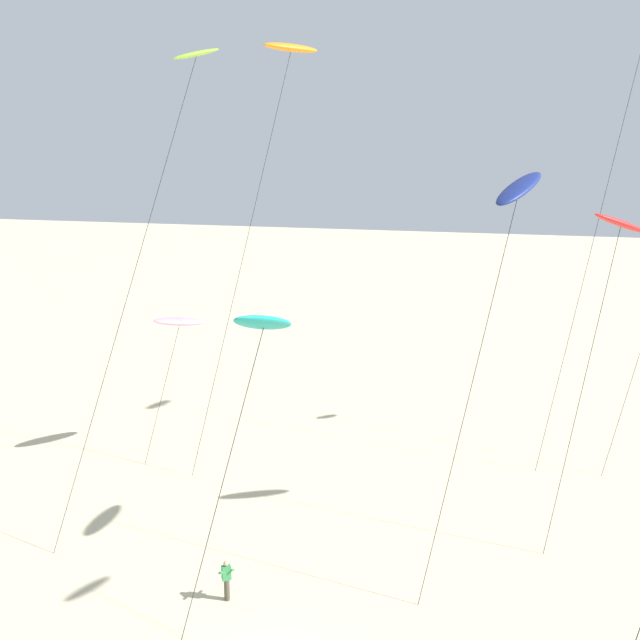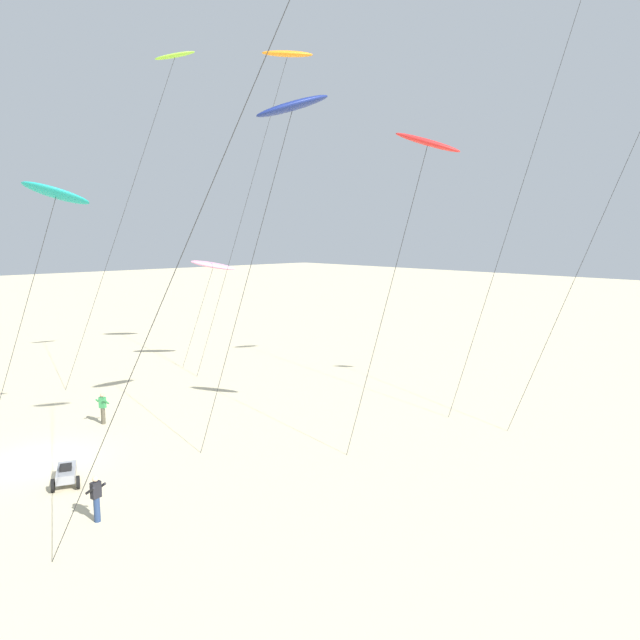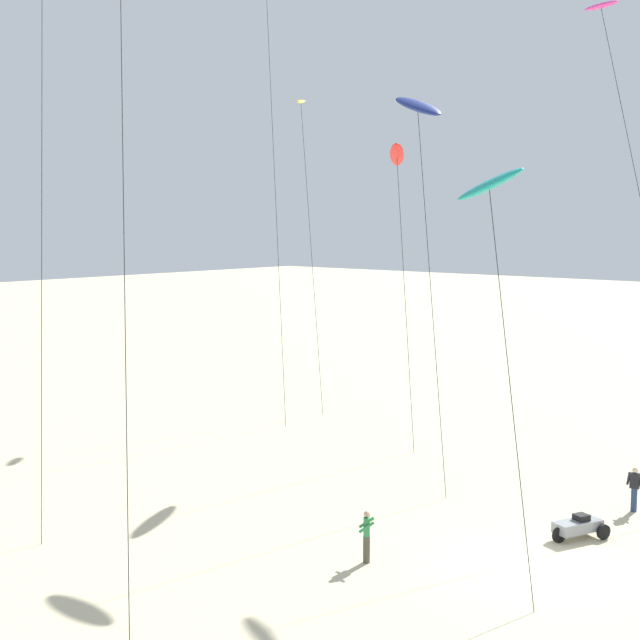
# 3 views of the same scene
# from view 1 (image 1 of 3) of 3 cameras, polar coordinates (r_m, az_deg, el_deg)

# --- Properties ---
(kite_pink) EXTENTS (2.76, 3.59, 8.28)m
(kite_pink) POSITION_cam_1_polar(r_m,az_deg,el_deg) (38.06, -11.59, -0.14)
(kite_pink) COLOR pink
(kite_pink) RESTS_ON ground
(kite_orange) EXTENTS (5.54, 6.85, 22.10)m
(kite_orange) POSITION_cam_1_polar(r_m,az_deg,el_deg) (37.52, -2.47, 21.50)
(kite_orange) COLOR orange
(kite_orange) RESTS_ON ground
(kite_lime) EXTENTS (5.65, 7.27, 21.09)m
(kite_lime) POSITION_cam_1_polar(r_m,az_deg,el_deg) (31.21, -10.46, 20.18)
(kite_lime) COLOR #8CD833
(kite_lime) RESTS_ON ground
(kite_red) EXTENTS (3.47, 3.75, 14.42)m
(kite_red) POSITION_cam_1_polar(r_m,az_deg,el_deg) (30.71, 23.68, 7.16)
(kite_red) COLOR red
(kite_red) RESTS_ON ground
(kite_navy) EXTENTS (3.84, 5.12, 16.13)m
(kite_navy) POSITION_cam_1_polar(r_m,az_deg,el_deg) (26.25, 16.18, 10.34)
(kite_navy) COLOR navy
(kite_navy) RESTS_ON ground
(kite_teal) EXTENTS (3.27, 4.50, 12.45)m
(kite_teal) POSITION_cam_1_polar(r_m,az_deg,el_deg) (20.46, -4.73, -0.39)
(kite_teal) COLOR teal
(kite_teal) RESTS_ON ground
(kite_flyer_nearest) EXTENTS (0.73, 0.72, 1.67)m
(kite_flyer_nearest) POSITION_cam_1_polar(r_m,az_deg,el_deg) (28.09, -7.77, -20.55)
(kite_flyer_nearest) COLOR #4C4738
(kite_flyer_nearest) RESTS_ON ground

